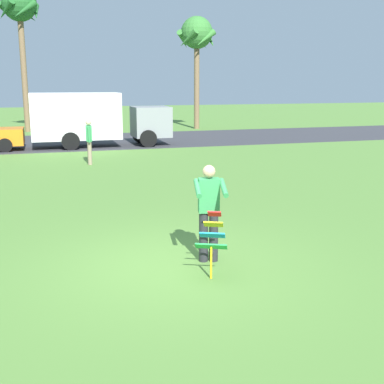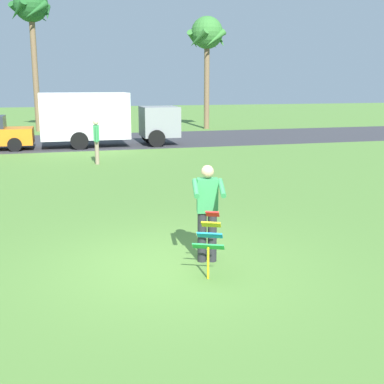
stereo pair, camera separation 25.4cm
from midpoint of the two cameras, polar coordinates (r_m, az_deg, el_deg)
name	(u,v)px [view 1 (the left image)]	position (r m, az deg, el deg)	size (l,w,h in m)	color
ground_plane	(174,265)	(8.86, -2.92, -8.30)	(120.00, 120.00, 0.00)	#568438
road_strip	(80,142)	(27.74, -12.83, 5.58)	(120.00, 8.00, 0.01)	#38383D
person_kite_flyer	(209,210)	(8.76, 1.09, -2.00)	(0.64, 0.73, 1.73)	#26262B
kite_held	(212,236)	(8.22, 1.44, -5.05)	(0.60, 0.73, 1.02)	red
parked_truck_grey_van	(93,118)	(25.28, -11.43, 8.22)	(6.70, 2.13, 2.62)	gray
palm_tree_right_near	(20,11)	(34.45, -19.14, 18.84)	(2.58, 2.71, 8.85)	brown
palm_tree_centre_far	(197,37)	(34.74, 0.33, 17.14)	(2.58, 2.71, 7.36)	brown
person_walker_near	(89,140)	(19.85, -11.93, 5.75)	(0.24, 0.57, 1.73)	gray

